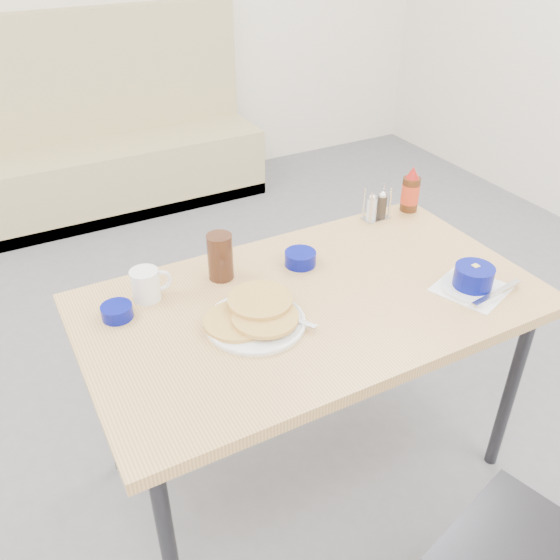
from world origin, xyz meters
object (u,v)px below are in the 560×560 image
coffee_mug (147,284)px  syrup_bottle (410,192)px  creamer_bowl (117,312)px  amber_tumbler (220,257)px  dining_table (312,315)px  grits_setting (473,280)px  booth_bench (113,154)px  pancake_plate (255,317)px  condiment_caddy (376,208)px  butter_bowl (300,258)px

coffee_mug → syrup_bottle: bearing=5.2°
creamer_bowl → amber_tumbler: bearing=8.8°
dining_table → grits_setting: 0.51m
creamer_bowl → dining_table: bearing=-18.8°
booth_bench → pancake_plate: size_ratio=6.51×
creamer_bowl → condiment_caddy: bearing=8.3°
coffee_mug → grits_setting: 1.01m
booth_bench → pancake_plate: 2.61m
dining_table → creamer_bowl: size_ratio=15.24×
dining_table → butter_bowl: size_ratio=13.33×
booth_bench → creamer_bowl: 2.45m
pancake_plate → syrup_bottle: (0.85, 0.37, 0.06)m
dining_table → pancake_plate: (-0.21, -0.03, 0.08)m
dining_table → coffee_mug: 0.52m
coffee_mug → amber_tumbler: 0.25m
dining_table → coffee_mug: (-0.44, 0.24, 0.11)m
booth_bench → syrup_bottle: (0.64, -2.19, 0.49)m
creamer_bowl → butter_bowl: 0.62m
grits_setting → creamer_bowl: bearing=159.4°
butter_bowl → condiment_caddy: condiment_caddy is taller
butter_bowl → dining_table: bearing=-108.9°
butter_bowl → syrup_bottle: bearing=14.6°
booth_bench → grits_setting: bearing=-80.4°
booth_bench → amber_tumbler: booth_bench is taller
pancake_plate → syrup_bottle: bearing=23.3°
amber_tumbler → butter_bowl: bearing=-11.5°
grits_setting → condiment_caddy: 0.53m
pancake_plate → coffee_mug: coffee_mug is taller
coffee_mug → condiment_caddy: (0.93, 0.10, -0.01)m
coffee_mug → condiment_caddy: size_ratio=1.02×
creamer_bowl → syrup_bottle: size_ratio=0.51×
booth_bench → amber_tumbler: size_ratio=12.38×
dining_table → grits_setting: grits_setting is taller
booth_bench → coffee_mug: 2.38m
coffee_mug → grits_setting: coffee_mug is taller
creamer_bowl → syrup_bottle: bearing=7.2°
dining_table → butter_bowl: (0.06, 0.19, 0.09)m
pancake_plate → butter_bowl: 0.35m
booth_bench → dining_table: 2.56m
butter_bowl → grits_setting: bearing=-43.9°
dining_table → syrup_bottle: bearing=28.0°
pancake_plate → coffee_mug: 0.36m
grits_setting → creamer_bowl: size_ratio=3.01×
creamer_bowl → butter_bowl: butter_bowl is taller
grits_setting → butter_bowl: bearing=136.1°
pancake_plate → condiment_caddy: bearing=27.9°
pancake_plate → syrup_bottle: syrup_bottle is taller
pancake_plate → butter_bowl: bearing=38.2°
dining_table → coffee_mug: size_ratio=10.98×
coffee_mug → creamer_bowl: size_ratio=1.39×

